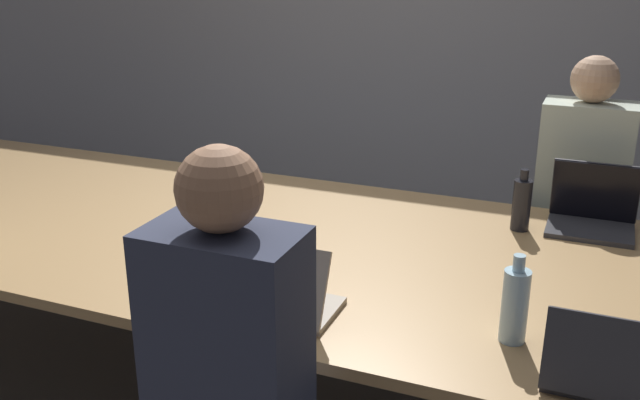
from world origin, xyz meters
name	(u,v)px	position (x,y,z in m)	size (l,w,h in m)	color
ground_plane	(249,392)	(0.00, 0.00, 0.00)	(24.00, 24.00, 0.00)	#4C4742
curtain_wall	(410,20)	(0.00, 2.46, 1.40)	(12.00, 0.06, 2.80)	#ADADB2
conference_table	(243,243)	(0.00, 0.00, 0.72)	(4.66, 1.54, 0.77)	tan
laptop_near_right	(606,369)	(1.40, -0.62, 0.83)	(0.31, 0.23, 0.23)	#333338
bottle_near_right	(515,304)	(1.14, -0.44, 0.88)	(0.08, 0.08, 0.27)	#ADD1E0
laptop_near_midright	(280,295)	(0.44, -0.56, 0.84)	(0.34, 0.25, 0.24)	gray
laptop_far_right	(592,210)	(1.31, 0.60, 0.84)	(0.35, 0.26, 0.27)	#333338
person_far_right	(578,213)	(1.25, 0.97, 0.69)	(0.40, 0.24, 1.42)	#2D2D38
bottle_far_right	(522,204)	(1.04, 0.47, 0.88)	(0.08, 0.08, 0.26)	black
stapler	(253,233)	(0.07, -0.04, 0.79)	(0.10, 0.16, 0.05)	black
notebook	(202,219)	(-0.22, 0.05, 0.78)	(0.22, 0.21, 0.02)	#2D4C8C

